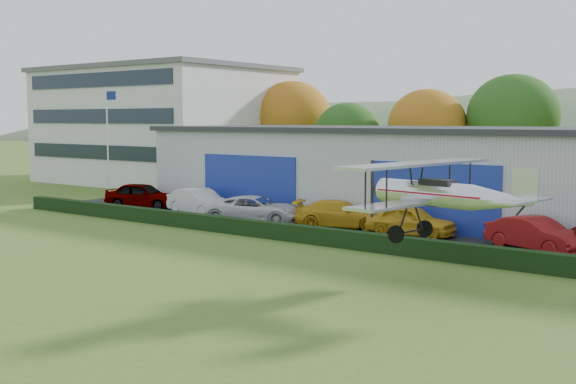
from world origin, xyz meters
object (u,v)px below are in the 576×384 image
Objects in this scene: flagpole at (108,133)px; car_1 at (199,202)px; hangar at (479,174)px; biplane at (439,192)px; car_4 at (411,221)px; car_2 at (255,210)px; car_5 at (536,234)px; car_3 at (341,214)px; office_block at (164,125)px; car_0 at (142,195)px.

car_1 is at bearing -10.73° from flagpole.
car_1 is (-14.18, -8.01, -1.82)m from hangar.
biplane is (5.11, -16.50, 0.68)m from hangar.
car_1 is at bearing 89.92° from car_4.
car_2 is 1.22× the size of car_4.
car_1 is 19.82m from car_5.
car_3 is at bearing 84.13° from car_4.
flagpole is 1.48× the size of car_2.
hangar is 7.51× the size of car_2.
car_1 is at bearing 74.72° from car_3.
office_block is 15.33m from flagpole.
car_2 is at bearing 114.09° from car_5.
office_block is at bearing 62.87° from car_1.
flagpole is 1.67× the size of car_0.
hangar is at bearing -88.41° from car_0.
hangar reaches higher than car_0.
car_3 is at bearing -123.78° from hangar.
hangar is 8.47× the size of car_0.
car_2 is 0.74× the size of biplane.
office_block is 2.81× the size of biplane.
flagpole reaches higher than hangar.
car_2 is (10.16, -0.87, -0.07)m from car_0.
office_block is at bearing 121.97° from flagpole.
hangar is at bearing -12.01° from office_block.
office_block is at bearing 22.41° from car_0.
car_0 reaches higher than car_5.
car_5 is (14.99, 0.95, -0.01)m from car_2.
car_5 is at bearing -96.35° from car_4.
flagpole is (-24.88, -5.98, 2.13)m from hangar.
car_5 is (38.64, -14.67, -4.42)m from office_block.
car_2 is 8.89m from car_4.
office_block is 20.46m from car_0.
car_1 is 1.06× the size of car_5.
hangar is at bearing -68.64° from car_2.
biplane is at bearing -129.65° from car_0.
hangar is 17.29m from biplane.
car_2 is (-9.35, -8.60, -1.86)m from hangar.
car_3 is 4.19m from car_4.
car_4 is at bearing -3.10° from flagpole.
car_5 is (6.20, -0.36, -0.02)m from car_4.
car_1 is 0.65× the size of biplane.
office_block is 24.48m from car_1.
car_0 is at bearing 98.54° from car_1.
office_block is 4.30× the size of car_0.
hangar is 33.84m from office_block.
car_5 is at bearing -113.91° from car_3.
office_block is 4.65× the size of car_4.
hangar reaches higher than car_4.
biplane is at bearing -154.52° from car_3.
office_block reaches higher than biplane.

